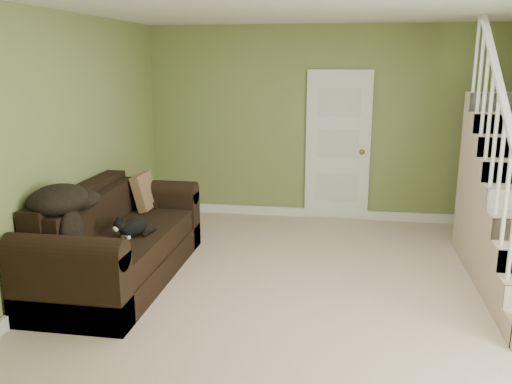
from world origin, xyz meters
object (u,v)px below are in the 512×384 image
(cat, at_px, (132,227))
(sofa, at_px, (115,245))
(banana, at_px, (107,251))
(side_table, at_px, (144,220))

(cat, bearing_deg, sofa, 174.32)
(sofa, height_order, cat, sofa)
(cat, height_order, banana, cat)
(side_table, height_order, banana, side_table)
(sofa, xyz_separation_m, cat, (0.25, -0.14, 0.24))
(sofa, relative_size, cat, 4.64)
(side_table, xyz_separation_m, cat, (0.36, -1.21, 0.30))
(sofa, height_order, side_table, sofa)
(sofa, bearing_deg, cat, -29.19)
(cat, bearing_deg, side_table, 130.08)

